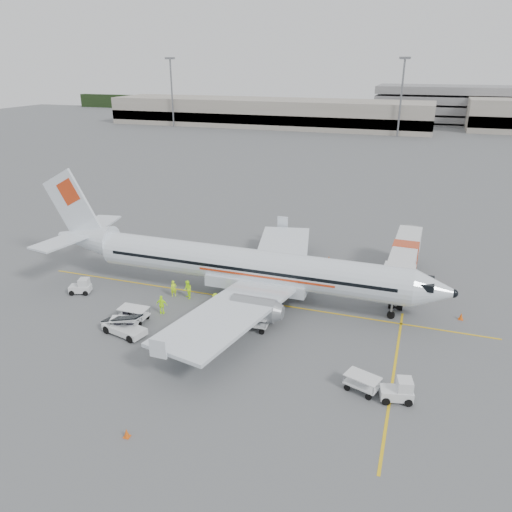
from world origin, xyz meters
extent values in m
plane|color=#56595B|center=(0.00, 0.00, 0.00)|extent=(360.00, 360.00, 0.00)
cube|color=yellow|center=(0.00, 0.00, 0.01)|extent=(44.00, 0.20, 0.01)
cube|color=yellow|center=(14.00, -8.00, 0.01)|extent=(0.20, 20.00, 0.01)
cone|color=#E5560F|center=(18.92, 2.55, 0.33)|extent=(0.41, 0.41, 0.66)
cone|color=#E5560F|center=(5.24, 12.16, 0.35)|extent=(0.43, 0.43, 0.70)
cone|color=#E5560F|center=(-0.77, -19.83, 0.31)|extent=(0.38, 0.38, 0.63)
imported|color=#BAF114|center=(-7.20, -1.50, 0.81)|extent=(0.71, 0.65, 1.62)
imported|color=#BAF114|center=(-5.70, -1.50, 0.92)|extent=(1.12, 1.12, 1.83)
imported|color=#BAF114|center=(-2.32, -2.68, 0.79)|extent=(1.02, 1.18, 1.58)
imported|color=#BAF114|center=(-6.50, -5.06, 0.89)|extent=(1.09, 0.58, 1.78)
camera|label=1|loc=(14.48, -40.09, 21.28)|focal=35.00mm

